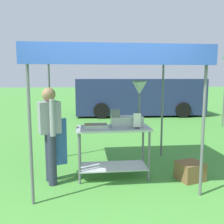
{
  "coord_description": "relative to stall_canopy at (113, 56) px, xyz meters",
  "views": [
    {
      "loc": [
        -0.34,
        -3.29,
        1.78
      ],
      "look_at": [
        0.14,
        1.16,
        1.15
      ],
      "focal_mm": 40.11,
      "sensor_mm": 36.0,
      "label": 1
    }
  ],
  "objects": [
    {
      "name": "donut_fryer",
      "position": [
        0.31,
        -0.02,
        -0.93
      ],
      "size": [
        0.63,
        0.28,
        0.81
      ],
      "color": "#B7B7BC",
      "rests_on": "donut_cart"
    },
    {
      "name": "supply_crate",
      "position": [
        1.32,
        -0.36,
        -1.97
      ],
      "size": [
        0.5,
        0.48,
        0.31
      ],
      "color": "brown",
      "rests_on": "ground"
    },
    {
      "name": "vendor",
      "position": [
        -1.06,
        -0.22,
        -1.23
      ],
      "size": [
        0.46,
        0.53,
        1.61
      ],
      "color": "#2D3347",
      "rests_on": "ground"
    },
    {
      "name": "donut_tray",
      "position": [
        -0.32,
        -0.15,
        -1.2
      ],
      "size": [
        0.39,
        0.27,
        0.07
      ],
      "color": "#B7B7BC",
      "rests_on": "donut_cart"
    },
    {
      "name": "stall_canopy",
      "position": [
        0.0,
        0.0,
        0.0
      ],
      "size": [
        2.66,
        2.17,
        2.22
      ],
      "color": "slate",
      "rests_on": "ground"
    },
    {
      "name": "ground_plane",
      "position": [
        -0.14,
        4.94,
        -2.13
      ],
      "size": [
        70.0,
        70.0,
        0.0
      ],
      "primitive_type": "plane",
      "color": "#478E38"
    },
    {
      "name": "menu_sign",
      "position": [
        0.39,
        -0.23,
        -1.11
      ],
      "size": [
        0.13,
        0.05,
        0.26
      ],
      "color": "black",
      "rests_on": "donut_cart"
    },
    {
      "name": "donut_cart",
      "position": [
        0.0,
        -0.1,
        -1.49
      ],
      "size": [
        1.28,
        0.57,
        0.91
      ],
      "color": "#B7B7BC",
      "rests_on": "ground"
    },
    {
      "name": "van_navy",
      "position": [
        2.05,
        7.18,
        -1.25
      ],
      "size": [
        5.87,
        2.28,
        1.69
      ],
      "color": "navy",
      "rests_on": "ground"
    }
  ]
}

